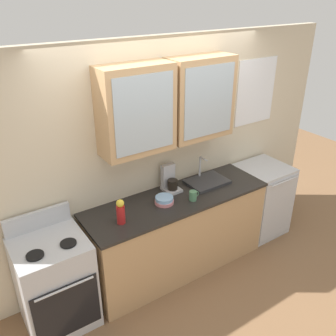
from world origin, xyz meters
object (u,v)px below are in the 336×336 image
at_px(sink_faucet, 207,181).
at_px(coffee_maker, 170,181).
at_px(vase, 121,212).
at_px(dishwasher, 261,199).
at_px(stove_range, 55,283).
at_px(bowl_stack, 164,200).
at_px(cup_near_sink, 193,196).

relative_size(sink_faucet, coffee_maker, 1.58).
distance_m(sink_faucet, vase, 1.19).
height_order(dishwasher, coffee_maker, coffee_maker).
bearing_deg(sink_faucet, stove_range, -177.14).
bearing_deg(bowl_stack, vase, -172.63).
height_order(sink_faucet, vase, sink_faucet).
distance_m(dishwasher, coffee_maker, 1.43).
bearing_deg(coffee_maker, vase, -159.89).
relative_size(bowl_stack, vase, 0.78).
bearing_deg(coffee_maker, stove_range, -172.24).
relative_size(cup_near_sink, coffee_maker, 0.41).
bearing_deg(sink_faucet, cup_near_sink, -148.91).
relative_size(sink_faucet, dishwasher, 0.49).
relative_size(vase, coffee_maker, 0.88).
bearing_deg(bowl_stack, stove_range, 179.55).
relative_size(bowl_stack, cup_near_sink, 1.67).
distance_m(sink_faucet, bowl_stack, 0.65).
distance_m(stove_range, coffee_maker, 1.53).
bearing_deg(cup_near_sink, dishwasher, 5.65).
height_order(sink_faucet, cup_near_sink, sink_faucet).
xyz_separation_m(bowl_stack, coffee_maker, (0.21, 0.20, 0.07)).
bearing_deg(bowl_stack, dishwasher, 0.20).
relative_size(sink_faucet, bowl_stack, 2.31).
xyz_separation_m(vase, dishwasher, (2.03, 0.07, -0.59)).
xyz_separation_m(vase, cup_near_sink, (0.82, -0.05, -0.07)).
height_order(cup_near_sink, coffee_maker, coffee_maker).
relative_size(vase, dishwasher, 0.27).
xyz_separation_m(stove_range, bowl_stack, (1.20, -0.01, 0.49)).
distance_m(bowl_stack, vase, 0.54).
xyz_separation_m(vase, coffee_maker, (0.74, 0.27, -0.02)).
xyz_separation_m(dishwasher, coffee_maker, (-1.29, 0.20, 0.57)).
distance_m(stove_range, bowl_stack, 1.30).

